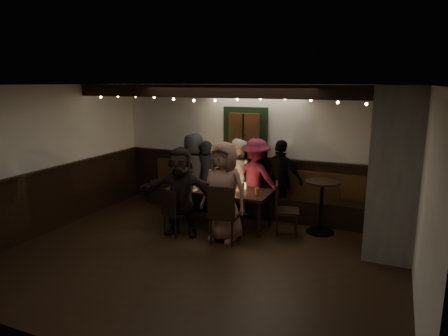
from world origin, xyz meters
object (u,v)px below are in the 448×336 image
at_px(chair_near_left, 173,210).
at_px(high_top, 322,200).
at_px(dining_table, 220,192).
at_px(person_b, 206,176).
at_px(person_f, 181,192).
at_px(person_c, 237,176).
at_px(chair_end, 282,206).
at_px(person_d, 256,178).
at_px(person_e, 281,180).
at_px(person_g, 224,192).
at_px(person_a, 194,172).
at_px(chair_near_right, 223,211).

relative_size(chair_near_left, high_top, 0.89).
height_order(dining_table, person_b, person_b).
bearing_deg(person_f, chair_near_left, -143.44).
bearing_deg(chair_near_left, person_c, 71.42).
xyz_separation_m(chair_end, high_top, (0.62, 0.34, 0.08)).
xyz_separation_m(dining_table, chair_end, (1.20, -0.01, -0.11)).
height_order(person_d, person_e, person_d).
bearing_deg(person_d, person_b, 16.12).
xyz_separation_m(person_d, person_g, (-0.08, -1.38, 0.06)).
bearing_deg(chair_near_left, person_e, 48.25).
bearing_deg(high_top, person_a, 172.79).
distance_m(dining_table, person_c, 0.79).
bearing_deg(person_c, person_g, 113.21).
xyz_separation_m(chair_end, person_a, (-2.09, 0.68, 0.28)).
xyz_separation_m(person_a, person_g, (1.26, -1.32, 0.04)).
distance_m(chair_end, person_c, 1.43).
height_order(dining_table, chair_near_right, chair_near_right).
distance_m(person_b, person_c, 0.65).
height_order(chair_end, person_f, person_f).
xyz_separation_m(high_top, person_b, (-2.42, 0.33, 0.14)).
relative_size(high_top, person_f, 0.61).
height_order(person_b, person_e, person_e).
xyz_separation_m(chair_near_left, high_top, (2.33, 1.18, 0.13)).
height_order(dining_table, person_d, person_d).
xyz_separation_m(dining_table, chair_near_right, (0.44, -0.83, -0.06)).
distance_m(chair_near_right, person_f, 0.87).
height_order(chair_near_right, person_b, person_b).
bearing_deg(person_f, chair_end, 14.46).
distance_m(person_e, person_g, 1.54).
relative_size(person_b, person_e, 0.95).
bearing_deg(chair_near_right, person_d, 89.25).
bearing_deg(high_top, person_e, 152.53).
bearing_deg(person_f, person_c, 63.62).
bearing_deg(dining_table, person_c, 86.86).
relative_size(person_a, person_f, 1.02).
xyz_separation_m(high_top, person_f, (-2.23, -1.07, 0.18)).
distance_m(dining_table, chair_near_right, 0.94).
bearing_deg(person_b, person_c, -168.91).
height_order(chair_end, person_c, person_c).
relative_size(person_b, person_g, 0.88).
bearing_deg(person_c, chair_near_left, 81.48).
distance_m(high_top, person_d, 1.44).
xyz_separation_m(person_a, person_e, (1.84, 0.11, -0.02)).
distance_m(chair_near_left, person_f, 0.34).
bearing_deg(dining_table, chair_near_left, -120.64).
bearing_deg(person_e, dining_table, 52.21).
distance_m(person_a, person_b, 0.30).
bearing_deg(chair_near_left, chair_end, 26.24).
height_order(high_top, person_d, person_d).
bearing_deg(person_d, high_top, 175.11).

